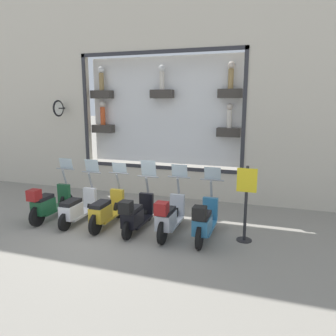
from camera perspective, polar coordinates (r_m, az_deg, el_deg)
name	(u,v)px	position (r m, az deg, el deg)	size (l,w,h in m)	color
ground_plane	(113,232)	(8.45, -9.55, -10.98)	(120.00, 120.00, 0.00)	gray
building_facade	(160,30)	(11.35, -1.33, 22.97)	(1.21, 36.00, 10.69)	beige
scooter_teal_0	(204,221)	(7.76, 6.35, -9.14)	(1.81, 0.61, 1.60)	black
scooter_silver_1	(169,217)	(7.97, 0.18, -8.47)	(1.81, 0.60, 1.61)	black
scooter_black_2	(136,214)	(8.26, -5.63, -7.98)	(1.79, 0.60, 1.67)	black
scooter_yellow_3	(106,211)	(8.70, -10.72, -7.29)	(1.81, 0.60, 1.55)	black
scooter_white_4	(77,208)	(9.14, -15.53, -6.72)	(1.79, 0.60, 1.60)	black
scooter_green_5	(49,203)	(9.58, -20.07, -5.76)	(1.81, 0.61, 1.59)	black
shop_sign_post	(246,201)	(7.75, 13.42, -5.60)	(0.36, 0.45, 1.79)	#232326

